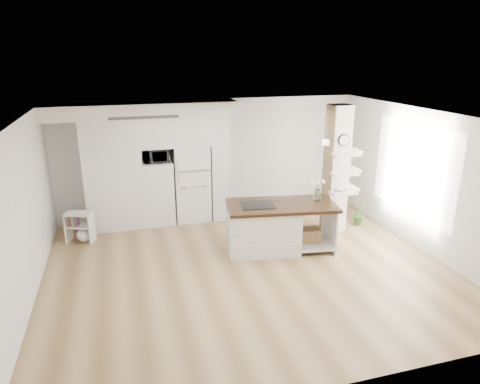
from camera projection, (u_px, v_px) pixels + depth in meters
The scene contains 14 objects.
floor at pixel (248, 269), 7.65m from camera, with size 7.00×6.00×0.01m, color #A28357.
room at pixel (248, 169), 7.08m from camera, with size 7.04×6.04×2.72m.
cabinet_wall at pixel (148, 158), 9.24m from camera, with size 4.00×0.71×2.70m.
refrigerator at pixel (191, 183), 9.69m from camera, with size 0.78×0.69×1.75m.
column at pixel (341, 170), 8.89m from camera, with size 0.69×0.90×2.70m.
window at pixel (413, 170), 8.37m from camera, with size 2.40×2.40×0.00m, color white.
pendant_light at pixel (337, 145), 7.58m from camera, with size 0.12×0.12×0.10m, color white.
kitchen_island at pixel (269, 226), 8.27m from camera, with size 2.21×1.29×1.51m.
bookshelf at pixel (81, 229), 8.68m from camera, with size 0.60×0.46×0.62m.
floor_plant_a at pixel (359, 214), 9.54m from camera, with size 0.28×0.23×0.52m, color #356A2A.
floor_plant_b at pixel (333, 198), 10.65m from camera, with size 0.26×0.26×0.47m, color #356A2A.
microwave at pixel (156, 155), 9.23m from camera, with size 0.54×0.37×0.30m, color #2D2D2D.
shelf_plant at pixel (349, 160), 9.06m from camera, with size 0.27×0.23×0.30m, color #356A2A.
decor_bowl at pixel (342, 190), 8.77m from camera, with size 0.22×0.22×0.05m, color white.
Camera 1 is at (-2.02, -6.54, 3.68)m, focal length 32.00 mm.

